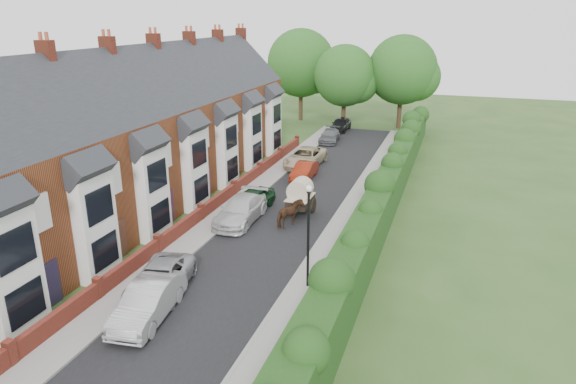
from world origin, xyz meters
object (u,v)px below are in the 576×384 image
car_red (304,171)px  car_beige (305,157)px  car_green (252,200)px  horse (290,214)px  car_silver_a (148,302)px  lamppost (308,224)px  car_white (241,210)px  car_black (341,124)px  car_silver_b (160,279)px  car_grey (330,136)px  horse_cart (300,194)px

car_red → car_beige: (-0.95, 3.45, 0.13)m
car_green → horse: size_ratio=2.17×
car_silver_a → car_red: bearing=81.2°
lamppost → horse: (-3.13, 6.79, -2.48)m
car_white → horse: horse is taller
car_green → horse: (3.27, -1.81, 0.10)m
car_white → car_black: car_white is taller
car_silver_b → car_grey: car_silver_b is taller
car_green → car_black: 26.00m
car_red → car_black: 18.30m
car_white → car_red: 9.82m
car_black → lamppost: bearing=-78.5°
lamppost → car_black: (-6.37, 34.60, -2.56)m
lamppost → car_beige: lamppost is taller
car_red → car_black: bearing=93.6°
car_beige → car_black: size_ratio=1.28×
horse_cart → car_red: bearing=104.8°
car_white → lamppost: bearing=-47.2°
car_red → horse: horse is taller
car_beige → car_green: bearing=-89.3°
car_green → car_grey: (0.19, 20.40, -0.08)m
car_white → horse: size_ratio=2.72×
car_beige → car_grey: bearing=93.6°
car_grey → car_black: size_ratio=1.01×
car_white → car_red: car_white is taller
car_silver_a → car_beige: 24.40m
car_beige → horse_cart: size_ratio=1.63×
car_silver_b → horse_cart: bearing=63.0°
car_white → car_black: (-0.06, 28.00, -0.03)m
lamppost → car_green: (-6.40, 8.60, -2.58)m
car_silver_a → car_beige: car_silver_a is taller
car_silver_a → car_green: 13.22m
car_silver_b → car_black: (0.03, 37.20, 0.06)m
car_green → horse: horse is taller
car_silver_b → car_red: car_silver_b is taller
lamppost → car_black: size_ratio=1.20×
car_red → car_grey: 12.70m
car_white → car_black: size_ratio=1.22×
lamppost → car_red: size_ratio=1.32×
car_green → car_grey: 20.40m
lamppost → horse: size_ratio=2.66×
car_black → horse_cart: 25.93m
car_silver_a → horse: 11.68m
lamppost → car_silver_a: size_ratio=1.09×
car_red → car_beige: car_beige is taller
car_beige → car_silver_b: bearing=-88.4°
car_silver_a → horse_cart: bearing=72.0°
car_grey → car_white: bearing=-95.3°
car_white → horse: 3.18m
car_silver_a → car_white: (-0.58, 11.20, -0.01)m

